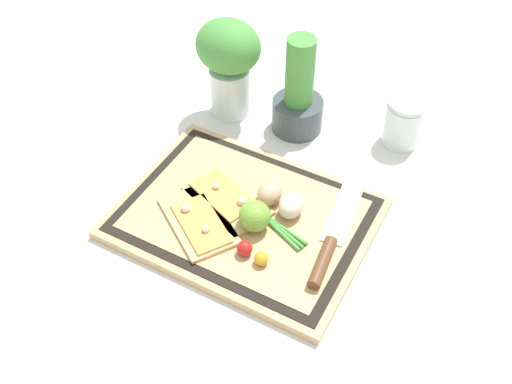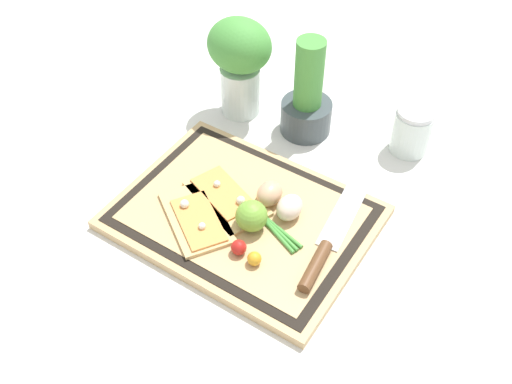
{
  "view_description": "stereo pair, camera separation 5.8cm",
  "coord_description": "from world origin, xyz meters",
  "px_view_note": "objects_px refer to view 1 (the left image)",
  "views": [
    {
      "loc": [
        0.35,
        -0.61,
        0.82
      ],
      "look_at": [
        0.0,
        0.04,
        0.04
      ],
      "focal_mm": 42.0,
      "sensor_mm": 36.0,
      "label": 1
    },
    {
      "loc": [
        0.4,
        -0.58,
        0.82
      ],
      "look_at": [
        0.0,
        0.04,
        0.04
      ],
      "focal_mm": 42.0,
      "sensor_mm": 36.0,
      "label": 2
    }
  ],
  "objects_px": {
    "knife": "(330,245)",
    "lime": "(255,216)",
    "pizza_slice_far": "(226,199)",
    "cherry_tomato_yellow": "(261,258)",
    "herb_glass": "(229,60)",
    "sauce_jar": "(403,125)",
    "egg_pink": "(291,205)",
    "egg_brown": "(270,193)",
    "herb_pot": "(298,99)",
    "cherry_tomato_red": "(245,248)",
    "pizza_slice_near": "(199,221)"
  },
  "relations": [
    {
      "from": "cherry_tomato_yellow",
      "to": "herb_pot",
      "type": "height_order",
      "value": "herb_pot"
    },
    {
      "from": "pizza_slice_near",
      "to": "egg_brown",
      "type": "height_order",
      "value": "egg_brown"
    },
    {
      "from": "herb_pot",
      "to": "herb_glass",
      "type": "xyz_separation_m",
      "value": [
        -0.15,
        -0.02,
        0.06
      ]
    },
    {
      "from": "egg_brown",
      "to": "herb_pot",
      "type": "relative_size",
      "value": 0.26
    },
    {
      "from": "knife",
      "to": "herb_pot",
      "type": "height_order",
      "value": "herb_pot"
    },
    {
      "from": "cherry_tomato_yellow",
      "to": "herb_pot",
      "type": "relative_size",
      "value": 0.11
    },
    {
      "from": "pizza_slice_near",
      "to": "knife",
      "type": "relative_size",
      "value": 0.67
    },
    {
      "from": "herb_pot",
      "to": "pizza_slice_near",
      "type": "bearing_deg",
      "value": -94.52
    },
    {
      "from": "egg_brown",
      "to": "lime",
      "type": "relative_size",
      "value": 0.98
    },
    {
      "from": "cherry_tomato_yellow",
      "to": "sauce_jar",
      "type": "relative_size",
      "value": 0.24
    },
    {
      "from": "egg_pink",
      "to": "cherry_tomato_red",
      "type": "bearing_deg",
      "value": -103.64
    },
    {
      "from": "egg_pink",
      "to": "herb_pot",
      "type": "relative_size",
      "value": 0.26
    },
    {
      "from": "knife",
      "to": "sauce_jar",
      "type": "height_order",
      "value": "sauce_jar"
    },
    {
      "from": "knife",
      "to": "cherry_tomato_red",
      "type": "relative_size",
      "value": 10.36
    },
    {
      "from": "egg_pink",
      "to": "herb_glass",
      "type": "bearing_deg",
      "value": 138.82
    },
    {
      "from": "pizza_slice_far",
      "to": "cherry_tomato_red",
      "type": "relative_size",
      "value": 6.83
    },
    {
      "from": "knife",
      "to": "egg_pink",
      "type": "height_order",
      "value": "egg_pink"
    },
    {
      "from": "pizza_slice_far",
      "to": "cherry_tomato_yellow",
      "type": "xyz_separation_m",
      "value": [
        0.12,
        -0.09,
        0.01
      ]
    },
    {
      "from": "egg_pink",
      "to": "lime",
      "type": "xyz_separation_m",
      "value": [
        -0.04,
        -0.06,
        0.01
      ]
    },
    {
      "from": "knife",
      "to": "herb_pot",
      "type": "distance_m",
      "value": 0.34
    },
    {
      "from": "knife",
      "to": "cherry_tomato_red",
      "type": "bearing_deg",
      "value": -146.82
    },
    {
      "from": "egg_brown",
      "to": "egg_pink",
      "type": "xyz_separation_m",
      "value": [
        0.05,
        -0.01,
        0.0
      ]
    },
    {
      "from": "herb_glass",
      "to": "herb_pot",
      "type": "bearing_deg",
      "value": 7.35
    },
    {
      "from": "egg_pink",
      "to": "herb_pot",
      "type": "height_order",
      "value": "herb_pot"
    },
    {
      "from": "egg_pink",
      "to": "sauce_jar",
      "type": "xyz_separation_m",
      "value": [
        0.1,
        0.3,
        0.0
      ]
    },
    {
      "from": "knife",
      "to": "lime",
      "type": "xyz_separation_m",
      "value": [
        -0.13,
        -0.02,
        0.02
      ]
    },
    {
      "from": "knife",
      "to": "herb_glass",
      "type": "distance_m",
      "value": 0.44
    },
    {
      "from": "egg_pink",
      "to": "herb_glass",
      "type": "distance_m",
      "value": 0.35
    },
    {
      "from": "pizza_slice_far",
      "to": "egg_brown",
      "type": "relative_size",
      "value": 3.31
    },
    {
      "from": "cherry_tomato_yellow",
      "to": "egg_brown",
      "type": "bearing_deg",
      "value": 112.03
    },
    {
      "from": "egg_brown",
      "to": "herb_pot",
      "type": "distance_m",
      "value": 0.24
    },
    {
      "from": "cherry_tomato_red",
      "to": "herb_pot",
      "type": "bearing_deg",
      "value": 102.0
    },
    {
      "from": "pizza_slice_near",
      "to": "herb_glass",
      "type": "distance_m",
      "value": 0.36
    },
    {
      "from": "pizza_slice_near",
      "to": "egg_pink",
      "type": "height_order",
      "value": "egg_pink"
    },
    {
      "from": "sauce_jar",
      "to": "pizza_slice_far",
      "type": "bearing_deg",
      "value": -123.23
    },
    {
      "from": "knife",
      "to": "lime",
      "type": "bearing_deg",
      "value": -171.65
    },
    {
      "from": "lime",
      "to": "herb_pot",
      "type": "relative_size",
      "value": 0.26
    },
    {
      "from": "pizza_slice_near",
      "to": "lime",
      "type": "distance_m",
      "value": 0.1
    },
    {
      "from": "lime",
      "to": "cherry_tomato_red",
      "type": "xyz_separation_m",
      "value": [
        0.01,
        -0.06,
        -0.01
      ]
    },
    {
      "from": "herb_pot",
      "to": "lime",
      "type": "bearing_deg",
      "value": -78.13
    },
    {
      "from": "lime",
      "to": "cherry_tomato_yellow",
      "type": "bearing_deg",
      "value": -53.31
    },
    {
      "from": "egg_brown",
      "to": "herb_pot",
      "type": "xyz_separation_m",
      "value": [
        -0.06,
        0.23,
        0.03
      ]
    },
    {
      "from": "herb_glass",
      "to": "sauce_jar",
      "type": "bearing_deg",
      "value": 12.85
    },
    {
      "from": "pizza_slice_near",
      "to": "pizza_slice_far",
      "type": "height_order",
      "value": "same"
    },
    {
      "from": "pizza_slice_far",
      "to": "cherry_tomato_red",
      "type": "bearing_deg",
      "value": -45.34
    },
    {
      "from": "lime",
      "to": "cherry_tomato_red",
      "type": "distance_m",
      "value": 0.06
    },
    {
      "from": "knife",
      "to": "cherry_tomato_yellow",
      "type": "bearing_deg",
      "value": -136.0
    },
    {
      "from": "lime",
      "to": "herb_pot",
      "type": "xyz_separation_m",
      "value": [
        -0.06,
        0.3,
        0.02
      ]
    },
    {
      "from": "egg_brown",
      "to": "herb_glass",
      "type": "bearing_deg",
      "value": 134.19
    },
    {
      "from": "knife",
      "to": "egg_brown",
      "type": "distance_m",
      "value": 0.15
    }
  ]
}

